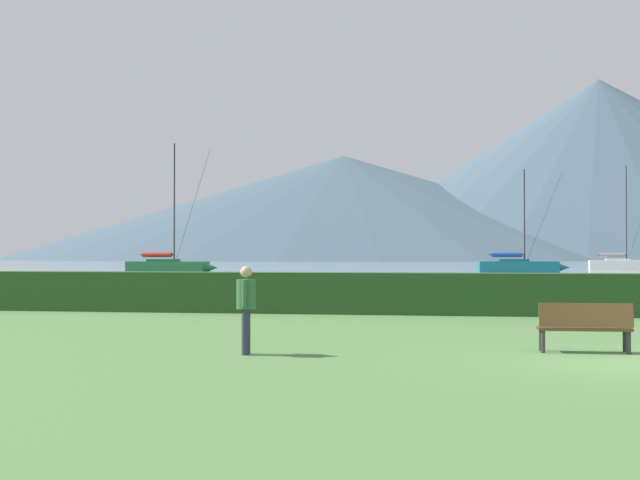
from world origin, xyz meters
TOP-DOWN VIEW (x-y plane):
  - harbor_water at (0.00, 137.00)m, footprint 320.00×246.00m
  - hedge_line at (0.00, 11.00)m, footprint 80.00×1.20m
  - sailboat_slip_0 at (3.19, 65.30)m, footprint 8.53×2.91m
  - sailboat_slip_2 at (-28.93, 58.72)m, footprint 8.45×2.56m
  - sailboat_slip_5 at (16.20, 84.10)m, footprint 8.17×2.91m
  - park_bench_near_path at (-0.71, 1.40)m, footprint 1.73×0.51m
  - person_standing_walker at (-7.00, 0.18)m, footprint 0.36×0.57m
  - distant_hill_west_ridge at (-41.87, 287.22)m, footprint 238.82×238.82m
  - distant_hill_central_peak at (49.61, 294.01)m, footprint 202.39×202.39m

SIDE VIEW (x-z plane):
  - harbor_water at x=0.00m, z-range 0.00..0.00m
  - park_bench_near_path at x=-0.71m, z-range 0.06..1.01m
  - hedge_line at x=0.00m, z-range 0.00..1.28m
  - sailboat_slip_5 at x=16.20m, z-range -5.26..6.64m
  - sailboat_slip_0 at x=3.19m, z-range -4.22..5.62m
  - sailboat_slip_2 at x=-28.93m, z-range -5.33..6.76m
  - person_standing_walker at x=-7.00m, z-range 0.15..1.80m
  - distant_hill_west_ridge at x=-41.87m, z-range 0.00..37.78m
  - distant_hill_central_peak at x=49.61m, z-range 0.00..64.56m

